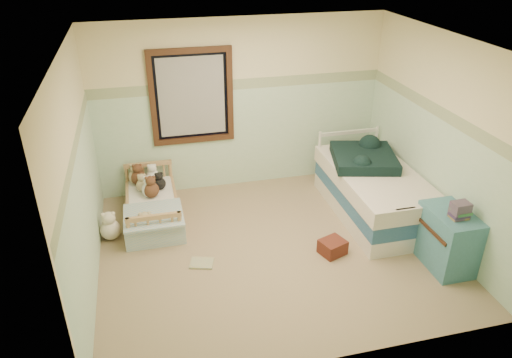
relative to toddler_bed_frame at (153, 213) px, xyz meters
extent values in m
cube|color=#8D7355|center=(1.40, -1.05, -0.10)|extent=(4.20, 3.60, 0.02)
cube|color=beige|center=(1.40, -1.05, 2.42)|extent=(4.20, 3.60, 0.02)
cube|color=beige|center=(1.40, 0.75, 1.16)|extent=(4.20, 0.04, 2.50)
cube|color=beige|center=(1.40, -2.85, 1.16)|extent=(4.20, 0.04, 2.50)
cube|color=beige|center=(-0.70, -1.05, 1.16)|extent=(0.04, 3.60, 2.50)
cube|color=beige|center=(3.50, -1.05, 1.16)|extent=(0.04, 3.60, 2.50)
cube|color=#A8CDAA|center=(1.40, 0.74, 0.66)|extent=(4.20, 0.01, 1.50)
cube|color=#4E6D4D|center=(1.40, 0.74, 1.49)|extent=(4.20, 0.01, 0.15)
cube|color=#391C0F|center=(0.70, 0.71, 1.36)|extent=(1.16, 0.06, 1.36)
cube|color=#ADADA8|center=(0.70, 0.72, 1.36)|extent=(0.92, 0.01, 1.12)
cube|color=#A3764B|center=(0.00, 0.00, 0.00)|extent=(0.68, 1.36, 0.17)
cube|color=white|center=(0.00, 0.00, 0.15)|extent=(0.62, 1.30, 0.12)
cube|color=#6DA9D2|center=(0.00, -0.42, 0.22)|extent=(0.74, 0.68, 0.03)
sphere|color=brown|center=(-0.15, 0.50, 0.31)|extent=(0.21, 0.21, 0.21)
sphere|color=white|center=(0.05, 0.50, 0.31)|extent=(0.20, 0.20, 0.20)
sphere|color=tan|center=(-0.10, 0.28, 0.30)|extent=(0.18, 0.18, 0.18)
sphere|color=black|center=(0.13, 0.28, 0.29)|extent=(0.17, 0.17, 0.17)
sphere|color=#F1E5C6|center=(-0.55, -0.35, 0.04)|extent=(0.26, 0.26, 0.26)
sphere|color=tan|center=(-0.11, -0.41, 0.04)|extent=(0.24, 0.24, 0.24)
cube|color=white|center=(2.95, -0.60, 0.02)|extent=(0.97, 1.94, 0.22)
cube|color=#1D527E|center=(2.95, -0.60, 0.24)|extent=(0.97, 1.94, 0.22)
cube|color=beige|center=(2.95, -0.60, 0.46)|extent=(1.01, 1.98, 0.22)
cube|color=black|center=(2.90, -0.30, 0.64)|extent=(1.01, 1.05, 0.14)
cube|color=#39717C|center=(3.27, -1.83, 0.27)|extent=(0.44, 0.71, 0.71)
cube|color=brown|center=(3.27, -1.93, 0.72)|extent=(0.20, 0.15, 0.19)
cube|color=maroon|center=(2.08, -1.32, 0.00)|extent=(0.36, 0.34, 0.18)
cube|color=yellow|center=(0.50, -1.16, -0.07)|extent=(0.32, 0.28, 0.03)
sphere|color=brown|center=(0.01, 0.09, 0.31)|extent=(0.21, 0.21, 0.21)
sphere|color=tan|center=(-0.18, 0.54, 0.31)|extent=(0.21, 0.21, 0.21)
sphere|color=white|center=(-0.01, 0.11, 0.31)|extent=(0.21, 0.21, 0.21)
camera|label=1|loc=(0.03, -5.77, 3.47)|focal=33.86mm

